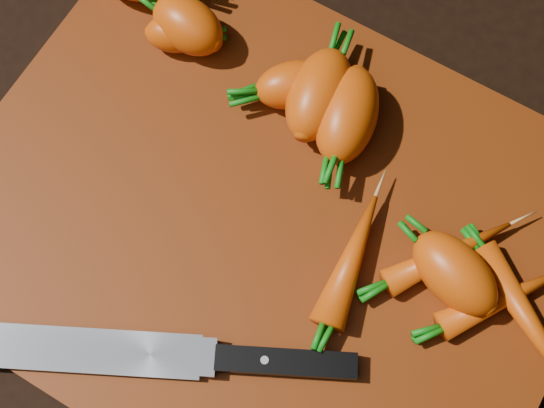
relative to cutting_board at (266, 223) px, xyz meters
The scene contains 13 objects.
ground 0.01m from the cutting_board, ahead, with size 2.00×2.00×0.01m, color black.
cutting_board is the anchor object (origin of this frame).
carrot_1 0.18m from the cutting_board, 142.02° to the left, with size 0.07×0.05×0.05m, color #D54D0B.
carrot_2 0.11m from the cutting_board, 81.77° to the left, with size 0.09×0.05×0.05m, color #D54D0B.
carrot_3 0.11m from the cutting_board, 97.00° to the left, with size 0.09×0.05×0.05m, color #D54D0B.
carrot_4 0.12m from the cutting_board, 109.28° to the left, with size 0.06×0.04×0.04m, color #D54D0B.
carrot_5 0.18m from the cutting_board, 145.79° to the left, with size 0.05×0.03×0.03m, color #D54D0B.
carrot_6 0.15m from the cutting_board, 11.73° to the left, with size 0.08×0.05×0.05m, color #D54D0B.
carrot_7 0.15m from the cutting_board, 18.40° to the left, with size 0.11×0.02×0.02m, color #D54D0B.
carrot_8 0.22m from the cutting_board, ahead, with size 0.14×0.03×0.03m, color #D54D0B.
carrot_9 0.08m from the cutting_board, ahead, with size 0.11×0.03×0.03m, color #D54D0B.
carrot_10 0.20m from the cutting_board, 10.76° to the left, with size 0.11×0.02×0.02m, color #D54D0B.
knife 0.16m from the cutting_board, 109.10° to the right, with size 0.28×0.16×0.02m.
Camera 1 is at (0.10, -0.15, 0.60)m, focal length 50.00 mm.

